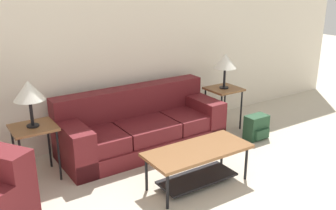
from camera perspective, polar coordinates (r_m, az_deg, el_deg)
The scene contains 8 objects.
wall_back at distance 5.36m, azimuth -6.82°, elevation 8.49°, with size 9.04×0.06×2.60m.
couch at distance 5.15m, azimuth -4.13°, elevation -3.47°, with size 2.26×0.89×0.82m.
coffee_table at distance 4.24m, azimuth 4.58°, elevation -8.12°, with size 1.21×0.54×0.45m.
side_table_left at distance 4.53m, azimuth -19.76°, elevation -4.02°, with size 0.49×0.46×0.65m.
side_table_right at distance 5.80m, azimuth 8.48°, elevation 1.81°, with size 0.49×0.46×0.65m.
table_lamp_left at distance 4.37m, azimuth -20.47°, elevation 1.98°, with size 0.34×0.34×0.53m.
table_lamp_right at distance 5.68m, azimuth 8.72°, elevation 6.60°, with size 0.34×0.34×0.53m.
backpack at distance 5.63m, azimuth 13.34°, elevation -3.34°, with size 0.34×0.28×0.36m.
Camera 1 is at (-2.35, -0.28, 2.24)m, focal length 40.00 mm.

